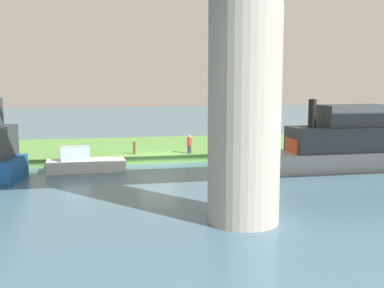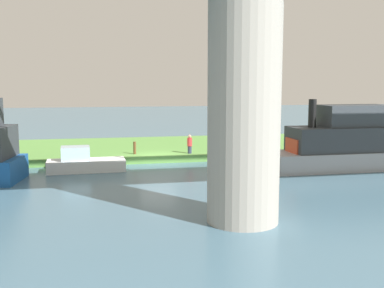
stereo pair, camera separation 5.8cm
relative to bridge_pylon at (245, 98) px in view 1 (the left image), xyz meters
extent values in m
plane|color=#476B7F|center=(1.62, -14.41, -5.05)|extent=(160.00, 160.00, 0.00)
cube|color=#5B9342|center=(1.62, -20.41, -4.80)|extent=(80.00, 12.00, 0.50)
cylinder|color=#9E998E|center=(0.00, 0.00, 0.00)|extent=(2.92, 2.92, 10.10)
cylinder|color=#2D334C|center=(-0.83, -15.35, -4.28)|extent=(0.29, 0.29, 0.55)
cylinder|color=red|center=(-0.83, -15.35, -3.70)|extent=(0.50, 0.50, 0.60)
sphere|color=tan|center=(-0.83, -15.35, -3.28)|extent=(0.24, 0.24, 0.24)
cylinder|color=brown|center=(3.17, -15.86, -4.10)|extent=(0.20, 0.20, 0.91)
cube|color=white|center=(6.56, -12.42, -4.67)|extent=(4.99, 1.96, 0.77)
cube|color=silver|center=(7.21, -12.39, -3.85)|extent=(1.83, 1.48, 0.87)
cube|color=#99999E|center=(-9.60, -9.84, -4.45)|extent=(9.09, 3.08, 1.21)
cube|color=#33383D|center=(-10.10, -9.84, -3.04)|extent=(7.27, 2.76, 1.61)
cube|color=#33383D|center=(-10.81, -9.85, -1.52)|extent=(4.55, 2.32, 1.41)
cylinder|color=black|center=(-7.78, -9.83, -1.32)|extent=(0.50, 0.50, 1.81)
cube|color=#D84C2D|center=(-7.18, -9.83, -3.39)|extent=(1.62, 1.82, 0.91)
camera|label=1|loc=(5.74, 17.53, 0.60)|focal=42.97mm
camera|label=2|loc=(5.69, 17.54, 0.60)|focal=42.97mm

